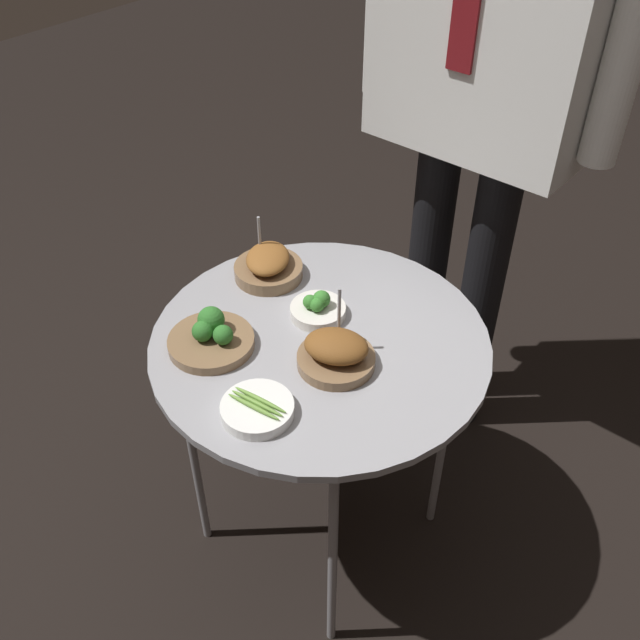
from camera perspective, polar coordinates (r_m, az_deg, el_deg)
name	(u,v)px	position (r m, az deg, el deg)	size (l,w,h in m)	color
ground_plane	(320,525)	(1.97, 0.00, -16.11)	(8.00, 8.00, 0.00)	black
serving_cart	(320,354)	(1.49, 0.00, -2.75)	(0.70, 0.70, 0.67)	#939399
bowl_broccoli_far_rim	(318,308)	(1.51, -0.17, 0.98)	(0.12, 0.12, 0.06)	silver
bowl_asparagus_back_left	(257,409)	(1.31, -5.03, -7.10)	(0.14, 0.14, 0.03)	white
bowl_broccoli_front_center	(211,337)	(1.45, -8.69, -1.34)	(0.18, 0.18, 0.08)	brown
bowl_roast_mid_right	(336,353)	(1.39, 1.30, -2.62)	(0.16, 0.15, 0.15)	brown
bowl_roast_back_right	(268,266)	(1.62, -4.17, 4.35)	(0.16, 0.16, 0.13)	brown
waiter_figure	(490,38)	(1.68, 13.48, 21.06)	(0.65, 0.24, 1.77)	black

